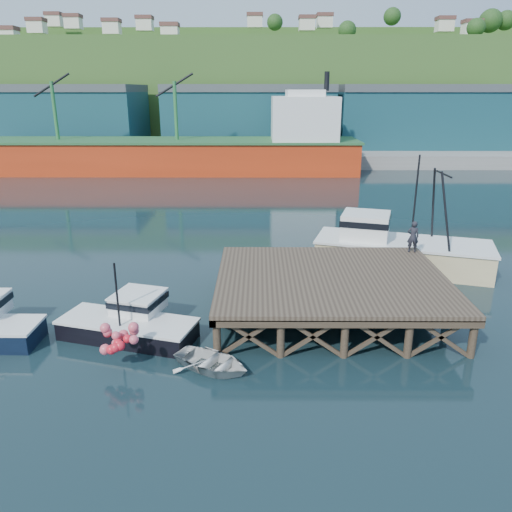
{
  "coord_description": "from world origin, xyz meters",
  "views": [
    {
      "loc": [
        1.65,
        -24.6,
        11.47
      ],
      "look_at": [
        1.51,
        2.0,
        2.55
      ],
      "focal_mm": 35.0,
      "sensor_mm": 36.0,
      "label": 1
    }
  ],
  "objects_px": {
    "dinghy": "(212,362)",
    "dockworker": "(413,237)",
    "trawler": "(399,246)",
    "boat_black": "(131,322)"
  },
  "relations": [
    {
      "from": "trawler",
      "to": "dockworker",
      "type": "bearing_deg",
      "value": -74.65
    },
    {
      "from": "trawler",
      "to": "dinghy",
      "type": "relative_size",
      "value": 3.43
    },
    {
      "from": "dinghy",
      "to": "dockworker",
      "type": "height_order",
      "value": "dockworker"
    },
    {
      "from": "trawler",
      "to": "dockworker",
      "type": "height_order",
      "value": "trawler"
    },
    {
      "from": "trawler",
      "to": "dockworker",
      "type": "relative_size",
      "value": 6.25
    },
    {
      "from": "dockworker",
      "to": "trawler",
      "type": "bearing_deg",
      "value": -84.59
    },
    {
      "from": "boat_black",
      "to": "dockworker",
      "type": "height_order",
      "value": "boat_black"
    },
    {
      "from": "dockworker",
      "to": "boat_black",
      "type": "bearing_deg",
      "value": 30.66
    },
    {
      "from": "dinghy",
      "to": "dockworker",
      "type": "relative_size",
      "value": 1.82
    },
    {
      "from": "boat_black",
      "to": "trawler",
      "type": "height_order",
      "value": "trawler"
    }
  ]
}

